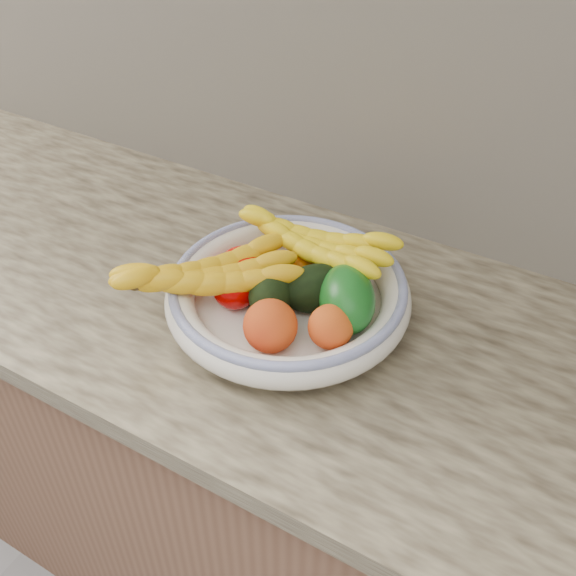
{
  "coord_description": "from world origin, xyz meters",
  "views": [
    {
      "loc": [
        0.39,
        0.99,
        1.61
      ],
      "look_at": [
        0.0,
        1.66,
        0.96
      ],
      "focal_mm": 40.0,
      "sensor_mm": 36.0,
      "label": 1
    }
  ],
  "objects_px": {
    "fruit_bowl": "(288,294)",
    "green_mango": "(347,299)",
    "banana_bunch_back": "(313,247)",
    "banana_bunch_front": "(208,279)"
  },
  "relations": [
    {
      "from": "green_mango",
      "to": "banana_bunch_front",
      "type": "xyz_separation_m",
      "value": [
        -0.2,
        -0.07,
        0.01
      ]
    },
    {
      "from": "fruit_bowl",
      "to": "banana_bunch_front",
      "type": "xyz_separation_m",
      "value": [
        -0.11,
        -0.07,
        0.03
      ]
    },
    {
      "from": "banana_bunch_back",
      "to": "banana_bunch_front",
      "type": "height_order",
      "value": "banana_bunch_back"
    },
    {
      "from": "banana_bunch_back",
      "to": "banana_bunch_front",
      "type": "bearing_deg",
      "value": -125.18
    },
    {
      "from": "fruit_bowl",
      "to": "banana_bunch_front",
      "type": "height_order",
      "value": "banana_bunch_front"
    },
    {
      "from": "banana_bunch_back",
      "to": "banana_bunch_front",
      "type": "distance_m",
      "value": 0.18
    },
    {
      "from": "banana_bunch_back",
      "to": "green_mango",
      "type": "bearing_deg",
      "value": -37.3
    },
    {
      "from": "green_mango",
      "to": "banana_bunch_back",
      "type": "relative_size",
      "value": 0.44
    },
    {
      "from": "fruit_bowl",
      "to": "green_mango",
      "type": "height_order",
      "value": "green_mango"
    },
    {
      "from": "green_mango",
      "to": "banana_bunch_front",
      "type": "height_order",
      "value": "green_mango"
    }
  ]
}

